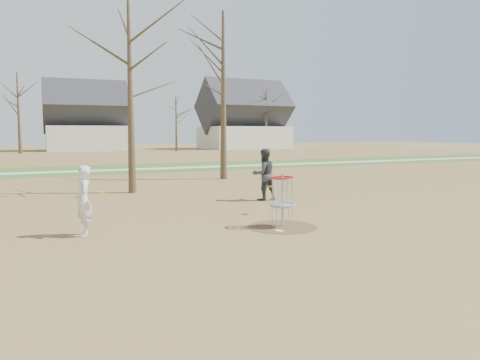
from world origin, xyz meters
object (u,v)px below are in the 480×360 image
disc_golf_basket (283,192)px  disc_grounded (279,231)px  player_throwing (264,174)px  player_standing (83,201)px

disc_golf_basket → disc_grounded: bearing=-128.3°
player_throwing → disc_golf_basket: 4.78m
player_standing → disc_grounded: (4.39, -1.56, -0.81)m
disc_golf_basket → player_throwing: bearing=67.6°
disc_grounded → player_throwing: bearing=65.9°
player_throwing → disc_grounded: (-2.18, -4.88, -0.91)m
player_throwing → disc_grounded: player_throwing is taller
player_standing → disc_grounded: size_ratio=7.55×
disc_grounded → player_standing: bearing=160.5°
disc_grounded → disc_golf_basket: disc_golf_basket is taller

